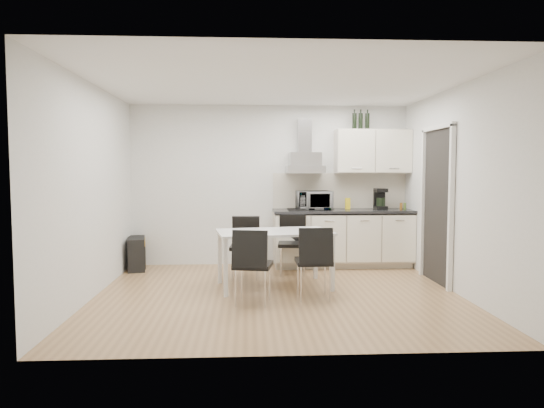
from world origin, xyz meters
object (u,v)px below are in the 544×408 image
(kitchenette, at_px, (345,215))
(chair_near_left, at_px, (253,266))
(dining_table, at_px, (274,237))
(chair_far_left, at_px, (245,248))
(floor_speaker, at_px, (250,256))
(chair_near_right, at_px, (313,262))
(guitar_amp, at_px, (137,253))
(chair_far_right, at_px, (292,245))

(kitchenette, bearing_deg, chair_near_left, -125.36)
(dining_table, height_order, chair_near_left, chair_near_left)
(chair_far_left, xyz_separation_m, floor_speaker, (0.08, 0.96, -0.29))
(kitchenette, height_order, floor_speaker, kitchenette)
(chair_near_right, height_order, floor_speaker, chair_near_right)
(chair_far_left, xyz_separation_m, chair_near_right, (0.83, -1.13, 0.00))
(dining_table, distance_m, chair_far_left, 0.71)
(kitchenette, distance_m, guitar_amp, 3.34)
(kitchenette, bearing_deg, chair_far_left, -153.46)
(chair_far_left, xyz_separation_m, chair_far_right, (0.70, 0.24, 0.00))
(kitchenette, xyz_separation_m, dining_table, (-1.21, -1.34, -0.16))
(chair_near_left, distance_m, chair_near_right, 0.76)
(kitchenette, distance_m, chair_far_left, 1.83)
(guitar_amp, bearing_deg, chair_near_right, -47.81)
(dining_table, distance_m, floor_speaker, 1.63)
(kitchenette, relative_size, chair_near_right, 2.86)
(kitchenette, height_order, chair_near_right, kitchenette)
(chair_far_left, bearing_deg, chair_far_right, -157.69)
(chair_far_right, bearing_deg, floor_speaker, -43.32)
(chair_far_left, height_order, floor_speaker, chair_far_left)
(chair_far_right, height_order, guitar_amp, chair_far_right)
(chair_near_left, relative_size, chair_near_right, 1.00)
(chair_far_left, bearing_deg, guitar_amp, -19.23)
(guitar_amp, xyz_separation_m, floor_speaker, (1.78, 0.25, -0.10))
(chair_near_left, bearing_deg, floor_speaker, 101.38)
(chair_far_right, xyz_separation_m, guitar_amp, (-2.40, 0.47, -0.19))
(chair_near_right, bearing_deg, chair_far_right, 94.99)
(guitar_amp, bearing_deg, kitchenette, -10.16)
(guitar_amp, height_order, floor_speaker, guitar_amp)
(chair_far_right, bearing_deg, chair_near_right, 101.20)
(kitchenette, bearing_deg, chair_far_right, -148.00)
(guitar_amp, bearing_deg, chair_near_left, -60.21)
(chair_near_left, xyz_separation_m, chair_near_right, (0.73, 0.18, 0.00))
(chair_far_left, relative_size, guitar_amp, 1.37)
(dining_table, relative_size, chair_far_right, 1.80)
(chair_far_right, height_order, chair_near_right, same)
(chair_far_right, relative_size, floor_speaker, 2.93)
(kitchenette, relative_size, chair_far_left, 2.86)
(chair_near_right, bearing_deg, chair_near_left, -166.07)
(chair_far_right, xyz_separation_m, chair_near_right, (0.12, -1.37, 0.00))
(chair_near_right, xyz_separation_m, floor_speaker, (-0.75, 2.10, -0.29))
(chair_far_right, relative_size, chair_near_right, 1.00)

